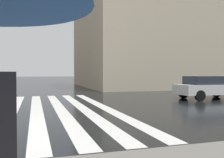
{
  "coord_description": "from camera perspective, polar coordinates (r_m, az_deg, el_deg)",
  "views": [
    {
      "loc": [
        -7.33,
        -1.53,
        1.6
      ],
      "look_at": [
        6.03,
        -5.69,
        1.26
      ],
      "focal_mm": 39.92,
      "sensor_mm": 36.0,
      "label": 1
    }
  ],
  "objects": [
    {
      "name": "haussmann_block_corner",
      "position": [
        33.03,
        12.89,
        15.08
      ],
      "size": [
        15.86,
        21.4,
        19.29
      ],
      "color": "beige",
      "rests_on": "ground_plane"
    },
    {
      "name": "zebra_crossing",
      "position": [
        11.45,
        -19.38,
        -6.72
      ],
      "size": [
        13.0,
        7.5,
        0.01
      ],
      "color": "silver",
      "rests_on": "ground_plane"
    },
    {
      "name": "car_white",
      "position": [
        16.41,
        21.17,
        -1.67
      ],
      "size": [
        1.85,
        4.1,
        1.41
      ],
      "color": "silver",
      "rests_on": "ground_plane"
    }
  ]
}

